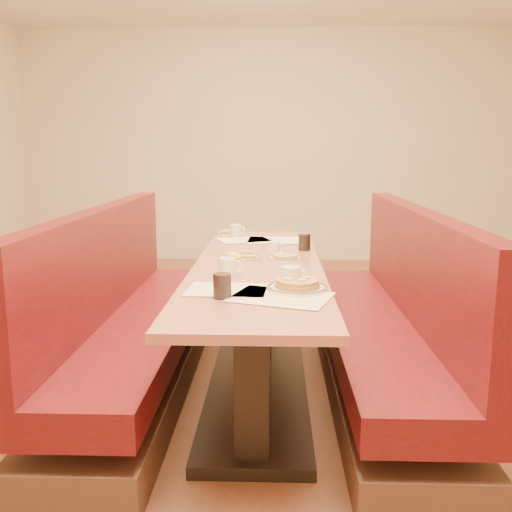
{
  "coord_description": "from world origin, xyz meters",
  "views": [
    {
      "loc": [
        0.09,
        -3.11,
        1.37
      ],
      "look_at": [
        0.0,
        -0.31,
        0.85
      ],
      "focal_mm": 40.0,
      "sensor_mm": 36.0,
      "label": 1
    }
  ],
  "objects_px": {
    "eggs_plate": "(239,258)",
    "soda_tumbler_near": "(222,286)",
    "pancake_plate": "(297,286)",
    "coffee_mug_c": "(274,248)",
    "soda_tumbler_mid": "(304,242)",
    "coffee_mug_b": "(228,267)",
    "booth_right": "(387,331)",
    "diner_table": "(258,328)",
    "coffee_mug_a": "(292,277)",
    "booth_left": "(130,329)",
    "coffee_mug_d": "(236,230)"
  },
  "relations": [
    {
      "from": "eggs_plate",
      "to": "soda_tumbler_near",
      "type": "height_order",
      "value": "soda_tumbler_near"
    },
    {
      "from": "eggs_plate",
      "to": "pancake_plate",
      "type": "bearing_deg",
      "value": -66.76
    },
    {
      "from": "coffee_mug_c",
      "to": "soda_tumbler_mid",
      "type": "bearing_deg",
      "value": 31.77
    },
    {
      "from": "coffee_mug_b",
      "to": "soda_tumbler_near",
      "type": "bearing_deg",
      "value": -108.16
    },
    {
      "from": "coffee_mug_b",
      "to": "soda_tumbler_mid",
      "type": "distance_m",
      "value": 0.88
    },
    {
      "from": "coffee_mug_b",
      "to": "booth_right",
      "type": "bearing_deg",
      "value": 2.73
    },
    {
      "from": "pancake_plate",
      "to": "soda_tumbler_near",
      "type": "distance_m",
      "value": 0.35
    },
    {
      "from": "diner_table",
      "to": "eggs_plate",
      "type": "height_order",
      "value": "eggs_plate"
    },
    {
      "from": "coffee_mug_a",
      "to": "soda_tumbler_mid",
      "type": "distance_m",
      "value": 1.0
    },
    {
      "from": "coffee_mug_b",
      "to": "soda_tumbler_near",
      "type": "distance_m",
      "value": 0.41
    },
    {
      "from": "booth_left",
      "to": "soda_tumbler_mid",
      "type": "bearing_deg",
      "value": 23.1
    },
    {
      "from": "booth_right",
      "to": "coffee_mug_c",
      "type": "distance_m",
      "value": 0.81
    },
    {
      "from": "booth_right",
      "to": "coffee_mug_c",
      "type": "relative_size",
      "value": 23.07
    },
    {
      "from": "booth_left",
      "to": "coffee_mug_b",
      "type": "distance_m",
      "value": 0.82
    },
    {
      "from": "coffee_mug_a",
      "to": "soda_tumbler_near",
      "type": "xyz_separation_m",
      "value": [
        -0.3,
        -0.2,
        0.0
      ]
    },
    {
      "from": "coffee_mug_b",
      "to": "pancake_plate",
      "type": "bearing_deg",
      "value": -58.69
    },
    {
      "from": "booth_left",
      "to": "soda_tumbler_near",
      "type": "height_order",
      "value": "booth_left"
    },
    {
      "from": "eggs_plate",
      "to": "coffee_mug_d",
      "type": "height_order",
      "value": "coffee_mug_d"
    },
    {
      "from": "booth_left",
      "to": "coffee_mug_b",
      "type": "height_order",
      "value": "booth_left"
    },
    {
      "from": "eggs_plate",
      "to": "coffee_mug_d",
      "type": "distance_m",
      "value": 0.9
    },
    {
      "from": "diner_table",
      "to": "pancake_plate",
      "type": "xyz_separation_m",
      "value": [
        0.2,
        -0.62,
        0.4
      ]
    },
    {
      "from": "diner_table",
      "to": "coffee_mug_d",
      "type": "distance_m",
      "value": 1.08
    },
    {
      "from": "eggs_plate",
      "to": "soda_tumbler_mid",
      "type": "height_order",
      "value": "soda_tumbler_mid"
    },
    {
      "from": "booth_left",
      "to": "soda_tumbler_near",
      "type": "distance_m",
      "value": 1.07
    },
    {
      "from": "diner_table",
      "to": "coffee_mug_d",
      "type": "xyz_separation_m",
      "value": [
        -0.19,
        0.98,
        0.42
      ]
    },
    {
      "from": "eggs_plate",
      "to": "soda_tumbler_near",
      "type": "distance_m",
      "value": 0.85
    },
    {
      "from": "coffee_mug_d",
      "to": "soda_tumbler_mid",
      "type": "bearing_deg",
      "value": -34.78
    },
    {
      "from": "coffee_mug_a",
      "to": "soda_tumbler_mid",
      "type": "relative_size",
      "value": 1.22
    },
    {
      "from": "booth_right",
      "to": "soda_tumbler_mid",
      "type": "bearing_deg",
      "value": 136.34
    },
    {
      "from": "booth_right",
      "to": "eggs_plate",
      "type": "relative_size",
      "value": 9.86
    },
    {
      "from": "coffee_mug_d",
      "to": "pancake_plate",
      "type": "bearing_deg",
      "value": -61.86
    },
    {
      "from": "soda_tumbler_mid",
      "to": "eggs_plate",
      "type": "bearing_deg",
      "value": -138.62
    },
    {
      "from": "coffee_mug_a",
      "to": "booth_left",
      "type": "bearing_deg",
      "value": 146.37
    },
    {
      "from": "coffee_mug_c",
      "to": "coffee_mug_d",
      "type": "distance_m",
      "value": 0.79
    },
    {
      "from": "pancake_plate",
      "to": "coffee_mug_b",
      "type": "bearing_deg",
      "value": 140.47
    },
    {
      "from": "coffee_mug_c",
      "to": "coffee_mug_b",
      "type": "bearing_deg",
      "value": -123.76
    },
    {
      "from": "coffee_mug_a",
      "to": "coffee_mug_b",
      "type": "height_order",
      "value": "coffee_mug_a"
    },
    {
      "from": "soda_tumbler_mid",
      "to": "coffee_mug_c",
      "type": "bearing_deg",
      "value": -135.32
    },
    {
      "from": "coffee_mug_a",
      "to": "coffee_mug_b",
      "type": "xyz_separation_m",
      "value": [
        -0.31,
        0.21,
        -0.0
      ]
    },
    {
      "from": "booth_right",
      "to": "coffee_mug_d",
      "type": "xyz_separation_m",
      "value": [
        -0.92,
        0.98,
        0.44
      ]
    },
    {
      "from": "coffee_mug_b",
      "to": "coffee_mug_d",
      "type": "relative_size",
      "value": 1.04
    },
    {
      "from": "diner_table",
      "to": "booth_left",
      "type": "distance_m",
      "value": 0.73
    },
    {
      "from": "booth_left",
      "to": "eggs_plate",
      "type": "xyz_separation_m",
      "value": [
        0.62,
        0.09,
        0.4
      ]
    },
    {
      "from": "eggs_plate",
      "to": "coffee_mug_b",
      "type": "xyz_separation_m",
      "value": [
        -0.03,
        -0.44,
        0.03
      ]
    },
    {
      "from": "pancake_plate",
      "to": "coffee_mug_c",
      "type": "xyz_separation_m",
      "value": [
        -0.11,
        0.87,
        0.02
      ]
    },
    {
      "from": "soda_tumbler_mid",
      "to": "soda_tumbler_near",
      "type": "bearing_deg",
      "value": -108.91
    },
    {
      "from": "pancake_plate",
      "to": "coffee_mug_d",
      "type": "xyz_separation_m",
      "value": [
        -0.38,
        1.6,
        0.03
      ]
    },
    {
      "from": "pancake_plate",
      "to": "coffee_mug_a",
      "type": "height_order",
      "value": "coffee_mug_a"
    },
    {
      "from": "coffee_mug_c",
      "to": "soda_tumbler_near",
      "type": "bearing_deg",
      "value": -115.16
    },
    {
      "from": "booth_right",
      "to": "coffee_mug_a",
      "type": "relative_size",
      "value": 19.52
    }
  ]
}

